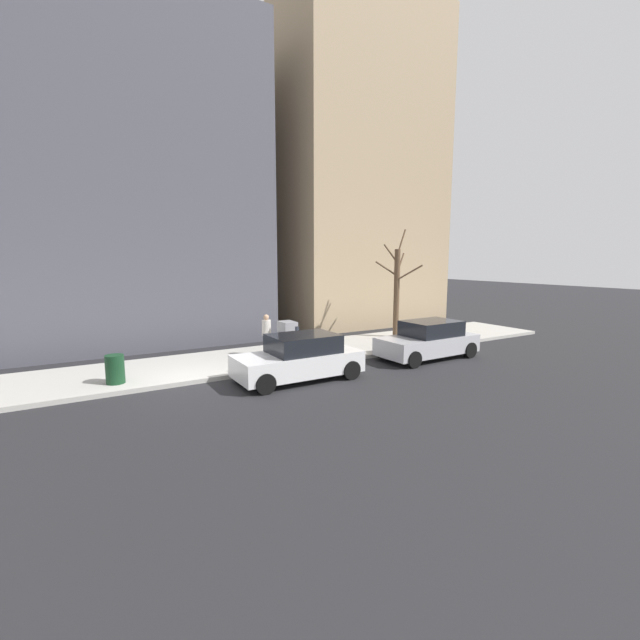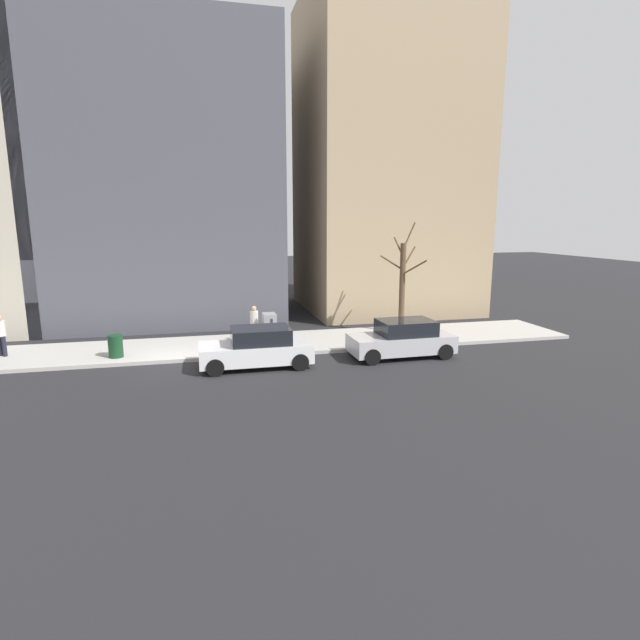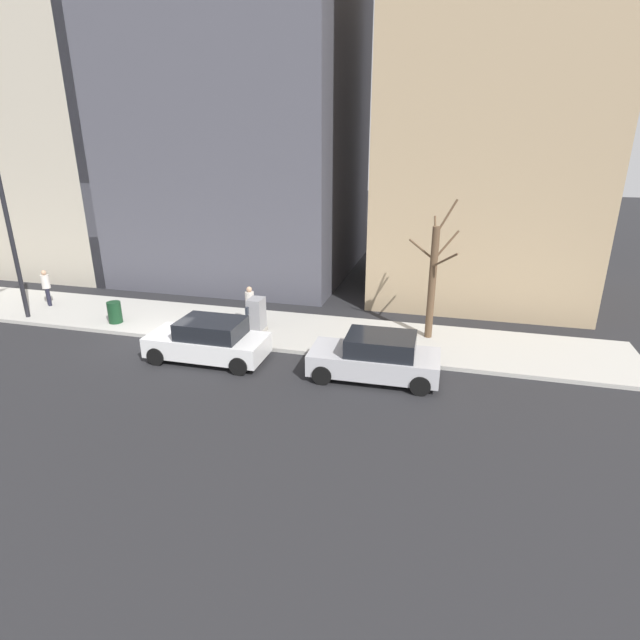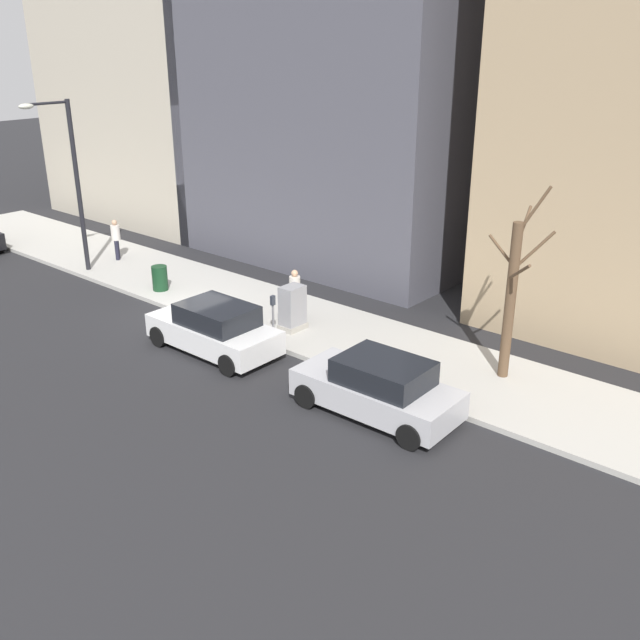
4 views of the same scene
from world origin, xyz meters
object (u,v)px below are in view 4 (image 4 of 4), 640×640
object	(u,v)px
parking_meter	(273,312)
parked_car_silver	(378,388)
streetlamp	(70,173)
office_block_center	(376,66)
parked_car_white	(215,329)
pedestrian_midblock	(116,237)
utility_box	(293,308)
bare_tree	(512,296)
trash_bin	(160,278)
office_tower_right	(193,49)
pedestrian_near_meter	(295,291)

from	to	relation	value
parking_meter	parked_car_silver	bearing A→B (deg)	-107.23
streetlamp	office_block_center	size ratio (longest dim) A/B	0.43
parked_car_white	streetlamp	world-z (taller)	streetlamp
parking_meter	pedestrian_midblock	distance (m)	10.74
utility_box	bare_tree	xyz separation A→B (m)	(1.31, -6.63, 1.63)
streetlamp	office_block_center	world-z (taller)	office_block_center
parking_meter	bare_tree	world-z (taller)	bare_tree
trash_bin	bare_tree	bearing A→B (deg)	-82.39
office_tower_right	parking_meter	bearing A→B (deg)	-124.24
utility_box	office_tower_right	xyz separation A→B (m)	(9.94, 15.88, 7.25)
parked_car_white	bare_tree	size ratio (longest dim) A/B	0.80
streetlamp	trash_bin	bearing A→B (deg)	-81.54
office_tower_right	bare_tree	bearing A→B (deg)	-110.98
parked_car_silver	pedestrian_midblock	world-z (taller)	pedestrian_midblock
utility_box	office_block_center	distance (m)	13.16
parked_car_silver	streetlamp	bearing A→B (deg)	83.60
streetlamp	pedestrian_near_meter	size ratio (longest dim) A/B	3.92
utility_box	parked_car_white	bearing A→B (deg)	162.07
bare_tree	office_tower_right	world-z (taller)	office_tower_right
utility_box	pedestrian_near_meter	xyz separation A→B (m)	(0.74, 0.57, 0.24)
parked_car_white	streetlamp	xyz separation A→B (m)	(1.51, 9.52, 3.28)
parked_car_white	streetlamp	distance (m)	10.19
parked_car_white	parking_meter	world-z (taller)	parked_car_white
parking_meter	bare_tree	xyz separation A→B (m)	(2.16, -6.65, 1.50)
bare_tree	office_block_center	bearing A→B (deg)	51.16
office_block_center	bare_tree	bearing A→B (deg)	-128.84
parked_car_silver	streetlamp	xyz separation A→B (m)	(1.43, 15.45, 3.28)
parked_car_silver	parked_car_white	size ratio (longest dim) A/B	1.01
office_block_center	pedestrian_midblock	bearing A→B (deg)	147.48
parking_meter	bare_tree	distance (m)	7.16
parked_car_silver	pedestrian_near_meter	size ratio (longest dim) A/B	2.55
parking_meter	office_block_center	xyz separation A→B (m)	(11.18, 4.55, 6.62)
pedestrian_midblock	office_block_center	size ratio (longest dim) A/B	0.11
parked_car_silver	office_tower_right	bearing A→B (deg)	58.34
parked_car_silver	office_tower_right	distance (m)	25.47
office_block_center	parked_car_white	bearing A→B (deg)	-163.71
trash_bin	pedestrian_midblock	world-z (taller)	pedestrian_midblock
pedestrian_near_meter	pedestrian_midblock	distance (m)	10.05
parking_meter	trash_bin	bearing A→B (deg)	85.83
parking_meter	bare_tree	bearing A→B (deg)	-72.00
pedestrian_near_meter	pedestrian_midblock	world-z (taller)	same
streetlamp	pedestrian_midblock	size ratio (longest dim) A/B	3.92
utility_box	office_block_center	size ratio (longest dim) A/B	0.09
streetlamp	bare_tree	size ratio (longest dim) A/B	1.23
trash_bin	office_tower_right	size ratio (longest dim) A/B	0.06
utility_box	trash_bin	xyz separation A→B (m)	(-0.40, 6.19, -0.25)
parked_car_white	parking_meter	bearing A→B (deg)	-25.24
parked_car_white	pedestrian_midblock	distance (m)	10.38
trash_bin	pedestrian_near_meter	size ratio (longest dim) A/B	0.54
parked_car_silver	office_block_center	world-z (taller)	office_block_center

